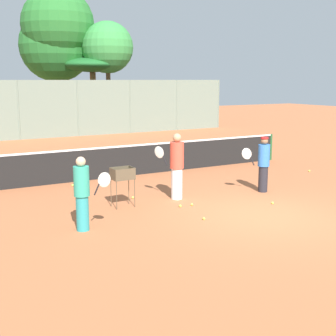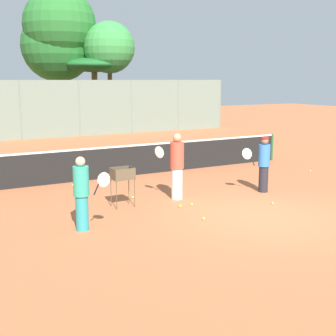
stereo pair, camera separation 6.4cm
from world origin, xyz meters
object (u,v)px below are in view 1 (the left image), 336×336
ball_cart (123,177)px  player_red_cap (82,193)px  player_yellow_shirt (177,166)px  tennis_net (147,158)px  player_white_outfit (263,164)px

ball_cart → player_red_cap: bearing=-139.4°
player_yellow_shirt → tennis_net: bearing=-46.6°
player_red_cap → ball_cart: size_ratio=1.58×
tennis_net → player_white_outfit: player_white_outfit is taller
player_white_outfit → ball_cart: (-4.25, 0.55, -0.05)m
tennis_net → ball_cart: bearing=-125.9°
ball_cart → tennis_net: bearing=54.1°
player_white_outfit → tennis_net: bearing=-45.2°
player_white_outfit → ball_cart: 4.29m
tennis_net → player_white_outfit: 4.43m
player_yellow_shirt → ball_cart: (-1.63, -0.00, -0.14)m
player_white_outfit → player_yellow_shirt: 2.68m
player_red_cap → tennis_net: bearing=94.1°
tennis_net → player_red_cap: player_red_cap is taller
player_red_cap → ball_cart: (1.57, 1.34, -0.05)m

